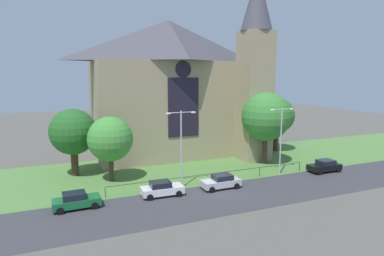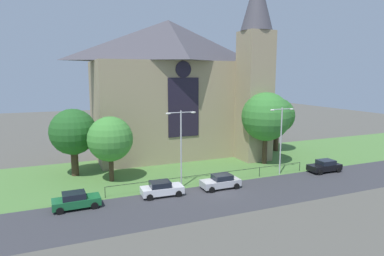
{
  "view_description": "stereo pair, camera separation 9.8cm",
  "coord_description": "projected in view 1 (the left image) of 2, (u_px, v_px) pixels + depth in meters",
  "views": [
    {
      "loc": [
        -15.67,
        -29.87,
        12.05
      ],
      "look_at": [
        0.29,
        8.0,
        5.49
      ],
      "focal_mm": 31.14,
      "sensor_mm": 36.0,
      "label": 1
    },
    {
      "loc": [
        -15.58,
        -29.91,
        12.05
      ],
      "look_at": [
        0.29,
        8.0,
        5.49
      ],
      "focal_mm": 31.14,
      "sensor_mm": 36.0,
      "label": 2
    }
  ],
  "objects": [
    {
      "name": "iron_railing",
      "position": [
        214.0,
        175.0,
        37.49
      ],
      "size": [
        24.23,
        0.07,
        1.13
      ],
      "color": "black",
      "rests_on": "ground"
    },
    {
      "name": "parked_car_white",
      "position": [
        162.0,
        189.0,
        33.45
      ],
      "size": [
        4.28,
        2.2,
        1.51
      ],
      "rotation": [
        0.0,
        0.0,
        -0.05
      ],
      "color": "silver",
      "rests_on": "ground"
    },
    {
      "name": "ground",
      "position": [
        184.0,
        167.0,
        44.19
      ],
      "size": [
        160.0,
        160.0,
        0.0
      ],
      "primitive_type": "plane",
      "color": "#56544C"
    },
    {
      "name": "tree_right_far",
      "position": [
        277.0,
        116.0,
        52.73
      ],
      "size": [
        5.57,
        5.57,
        8.49
      ],
      "color": "#423021",
      "rests_on": "ground"
    },
    {
      "name": "parked_car_silver",
      "position": [
        221.0,
        181.0,
        35.71
      ],
      "size": [
        4.21,
        2.03,
        1.51
      ],
      "rotation": [
        0.0,
        0.0,
        3.15
      ],
      "color": "#B7B7BC",
      "rests_on": "ground"
    },
    {
      "name": "tree_left_far",
      "position": [
        73.0,
        132.0,
        39.57
      ],
      "size": [
        5.49,
        5.49,
        8.12
      ],
      "color": "#423021",
      "rests_on": "ground"
    },
    {
      "name": "church_building",
      "position": [
        175.0,
        87.0,
        49.92
      ],
      "size": [
        23.2,
        16.2,
        26.0
      ],
      "color": "tan",
      "rests_on": "ground"
    },
    {
      "name": "grass_verge",
      "position": [
        190.0,
        171.0,
        42.37
      ],
      "size": [
        120.0,
        20.0,
        0.01
      ],
      "primitive_type": "cube",
      "color": "#517F3D",
      "rests_on": "ground"
    },
    {
      "name": "streetlamp_near",
      "position": [
        181.0,
        139.0,
        35.17
      ],
      "size": [
        3.37,
        0.26,
        8.38
      ],
      "color": "#B2B2B7",
      "rests_on": "ground"
    },
    {
      "name": "streetlamp_far",
      "position": [
        281.0,
        132.0,
        40.14
      ],
      "size": [
        3.37,
        0.26,
        8.22
      ],
      "color": "#B2B2B7",
      "rests_on": "ground"
    },
    {
      "name": "tree_left_near",
      "position": [
        110.0,
        139.0,
        37.46
      ],
      "size": [
        5.1,
        5.1,
        7.48
      ],
      "color": "#423021",
      "rests_on": "ground"
    },
    {
      "name": "parked_car_black",
      "position": [
        325.0,
        166.0,
        41.8
      ],
      "size": [
        4.22,
        2.07,
        1.51
      ],
      "rotation": [
        0.0,
        0.0,
        3.13
      ],
      "color": "black",
      "rests_on": "ground"
    },
    {
      "name": "tree_right_near",
      "position": [
        266.0,
        117.0,
        44.82
      ],
      "size": [
        6.57,
        6.57,
        9.8
      ],
      "color": "#423021",
      "rests_on": "ground"
    },
    {
      "name": "road_asphalt",
      "position": [
        228.0,
        197.0,
        33.27
      ],
      "size": [
        120.0,
        8.0,
        0.01
      ],
      "primitive_type": "cube",
      "color": "#38383D",
      "rests_on": "ground"
    },
    {
      "name": "parked_car_green",
      "position": [
        76.0,
        201.0,
        30.29
      ],
      "size": [
        4.24,
        2.11,
        1.51
      ],
      "rotation": [
        0.0,
        0.0,
        0.03
      ],
      "color": "#196033",
      "rests_on": "ground"
    }
  ]
}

